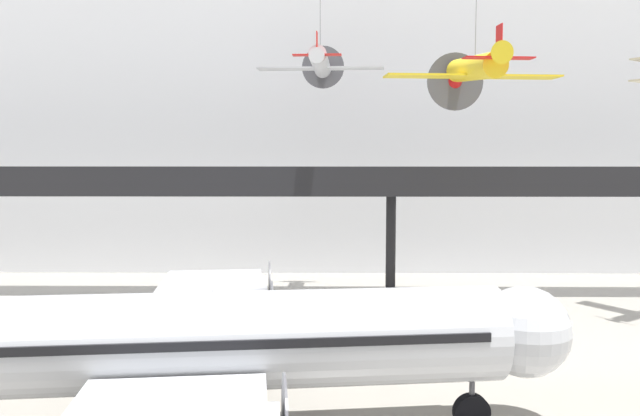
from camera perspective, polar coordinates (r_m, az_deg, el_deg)
hangar_back_wall at (r=52.81m, az=5.64°, el=9.25°), size 140.00×3.00×27.61m
mezzanine_walkway at (r=43.23m, az=6.67°, el=1.67°), size 110.00×3.20×8.97m
airliner_silver_main at (r=21.83m, az=-14.78°, el=-11.98°), size 29.13×33.24×9.73m
suspended_plane_silver_racer at (r=42.49m, az=0.02°, el=13.13°), size 8.53×6.95×8.29m
suspended_plane_yellow_lowwing at (r=36.06m, az=13.99°, el=12.27°), size 9.91×8.09×10.28m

